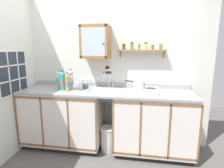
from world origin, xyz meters
The scene contains 22 objects.
floor centered at (0.00, 0.00, 0.00)m, with size 5.71×5.71×0.00m, color #565451.
back_wall centered at (0.00, 0.62, 1.33)m, with size 3.31×0.07×2.65m.
lower_cabinet_run centered at (-0.70, 0.29, 0.47)m, with size 1.29×0.63×0.94m.
lower_cabinet_run_right centered at (0.76, 0.29, 0.47)m, with size 1.18×0.63×0.94m.
countertop centered at (0.00, 0.29, 0.95)m, with size 2.67×0.65×0.03m, color #9EA3A8.
backsplash centered at (0.00, 0.59, 1.01)m, with size 2.67×0.02×0.08m, color #9EA3A8.
sink centered at (0.04, 0.33, 0.94)m, with size 0.53×0.48×0.44m.
hot_plate_stove centered at (0.62, 0.29, 1.00)m, with size 0.37×0.34×0.07m.
saucepan centered at (0.52, 0.31, 1.09)m, with size 0.32×0.22×0.10m.
bottle_soda_green_0 centered at (-0.75, 0.30, 1.12)m, with size 0.07×0.07×0.32m.
bottle_opaque_white_1 centered at (-0.59, 0.40, 1.11)m, with size 0.07×0.07×0.32m.
bottle_juice_amber_2 centered at (-0.56, 0.17, 1.10)m, with size 0.08×0.08×0.29m.
bottle_water_blue_3 centered at (-0.56, 0.28, 1.08)m, with size 0.07×0.07×0.26m.
bottle_water_clear_4 centered at (-0.81, 0.39, 1.10)m, with size 0.07×0.07×0.28m.
bottle_detergent_teal_5 centered at (-0.67, 0.24, 1.11)m, with size 0.09×0.09×0.32m.
dish_rack centered at (-0.39, 0.27, 1.01)m, with size 0.28×0.25×0.17m.
mug centered at (-0.33, 0.37, 1.01)m, with size 0.09×0.12×0.09m.
wall_cabinet centered at (-0.17, 0.44, 1.72)m, with size 0.44×0.34×0.51m.
spice_shelf centered at (0.54, 0.53, 1.61)m, with size 0.74×0.14×0.23m.
warning_sign centered at (-0.02, 0.59, 1.27)m, with size 0.16×0.01×0.23m.
window centered at (-1.35, 0.02, 1.26)m, with size 0.03×0.61×0.66m.
trash_bin centered at (0.05, 0.22, 0.21)m, with size 0.25×0.25×0.40m.
Camera 1 is at (0.55, -2.35, 1.61)m, focal length 28.58 mm.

